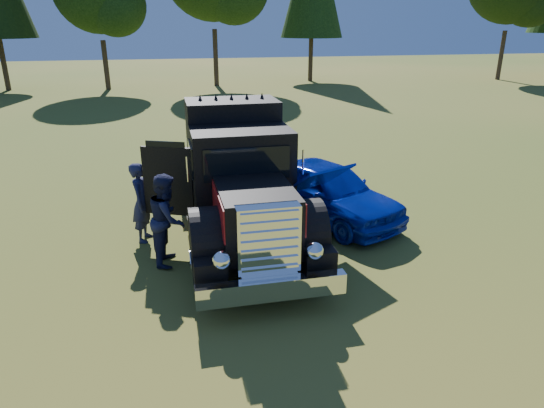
{
  "coord_description": "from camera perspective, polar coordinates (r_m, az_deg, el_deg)",
  "views": [
    {
      "loc": [
        -0.14,
        -8.43,
        4.64
      ],
      "look_at": [
        1.9,
        0.75,
        1.1
      ],
      "focal_mm": 32.0,
      "sensor_mm": 36.0,
      "label": 1
    }
  ],
  "objects": [
    {
      "name": "spectator_near",
      "position": [
        11.09,
        -15.05,
        0.19
      ],
      "size": [
        0.58,
        0.74,
        1.8
      ],
      "primitive_type": "imported",
      "rotation": [
        0.0,
        0.0,
        1.32
      ],
      "color": "#1C2642",
      "rests_on": "ground"
    },
    {
      "name": "diamond_t_truck",
      "position": [
        10.73,
        -3.9,
        2.32
      ],
      "size": [
        3.3,
        7.16,
        3.0
      ],
      "color": "black",
      "rests_on": "ground"
    },
    {
      "name": "ground",
      "position": [
        9.63,
        -10.23,
        -8.55
      ],
      "size": [
        120.0,
        120.0,
        0.0
      ],
      "primitive_type": "plane",
      "color": "#3A5D1B",
      "rests_on": "ground"
    },
    {
      "name": "spectator_far",
      "position": [
        9.93,
        -12.2,
        -1.73
      ],
      "size": [
        0.86,
        1.03,
        1.88
      ],
      "primitive_type": "imported",
      "rotation": [
        0.0,
        0.0,
        1.39
      ],
      "color": "#1A1C3D",
      "rests_on": "ground"
    },
    {
      "name": "hotrod_coupe",
      "position": [
        12.07,
        6.39,
        1.59
      ],
      "size": [
        3.36,
        4.57,
        1.89
      ],
      "color": "#0719AB",
      "rests_on": "ground"
    }
  ]
}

